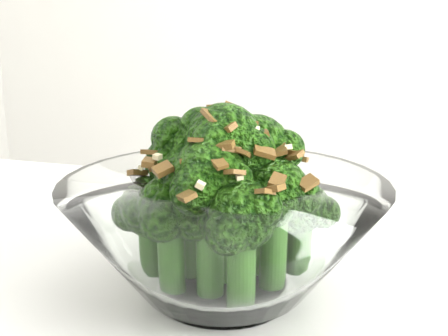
% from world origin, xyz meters
% --- Properties ---
extents(broccoli_dish, '(0.22, 0.22, 0.14)m').
position_xyz_m(broccoli_dish, '(-0.09, 0.03, 0.80)').
color(broccoli_dish, white).
rests_on(broccoli_dish, table).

